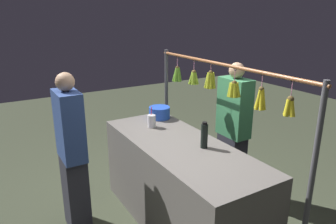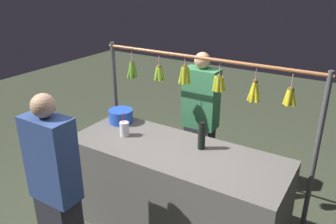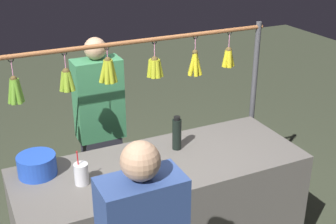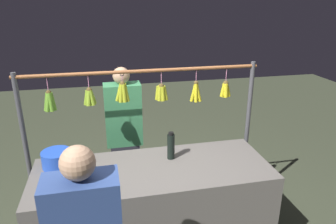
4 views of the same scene
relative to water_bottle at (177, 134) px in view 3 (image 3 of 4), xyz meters
name	(u,v)px [view 3 (image 3 of 4)]	position (x,y,z in m)	size (l,w,h in m)	color
market_counter	(162,217)	(0.18, 0.14, -0.56)	(1.97, 0.75, 0.88)	#66605B
display_rack	(132,96)	(0.20, -0.34, 0.20)	(2.20, 0.13, 1.64)	#4C4C51
water_bottle	(177,134)	(0.00, 0.00, 0.00)	(0.06, 0.06, 0.25)	black
blue_bucket	(37,165)	(0.96, -0.07, -0.05)	(0.25, 0.25, 0.14)	blue
drink_cup	(81,174)	(0.73, 0.15, -0.05)	(0.09, 0.09, 0.23)	silver
vendor_person	(101,133)	(0.35, -0.68, -0.22)	(0.37, 0.20, 1.57)	#2D2D38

